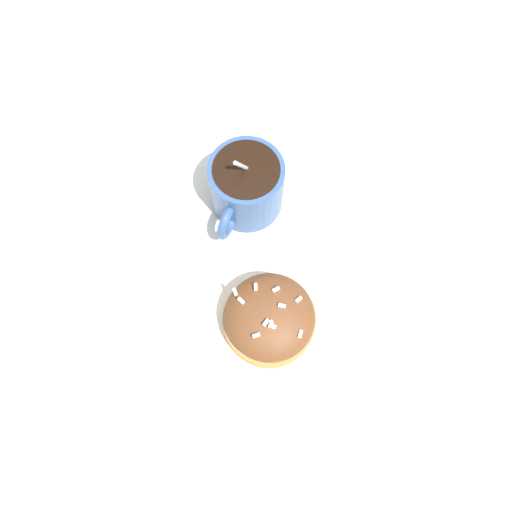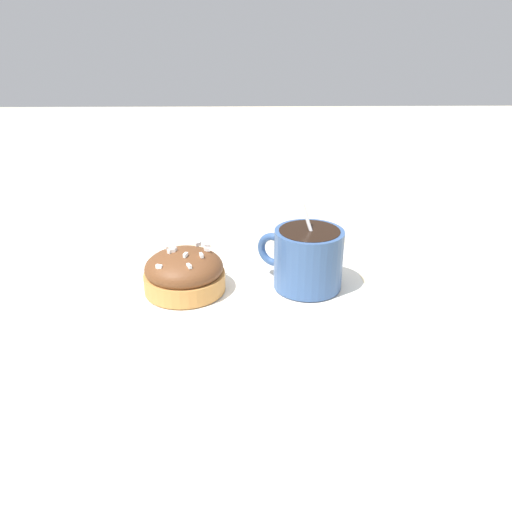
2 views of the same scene
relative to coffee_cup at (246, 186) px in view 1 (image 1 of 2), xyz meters
The scene contains 4 objects.
ground_plane 0.08m from the coffee_cup, ahead, with size 3.00×3.00×0.00m, color #C6B793.
paper_napkin 0.08m from the coffee_cup, ahead, with size 0.28×0.25×0.00m.
coffee_cup is the anchor object (origin of this frame).
frosted_pastry 0.14m from the coffee_cup, ahead, with size 0.09×0.09×0.05m.
Camera 1 is at (0.18, -0.03, 0.50)m, focal length 35.00 mm.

